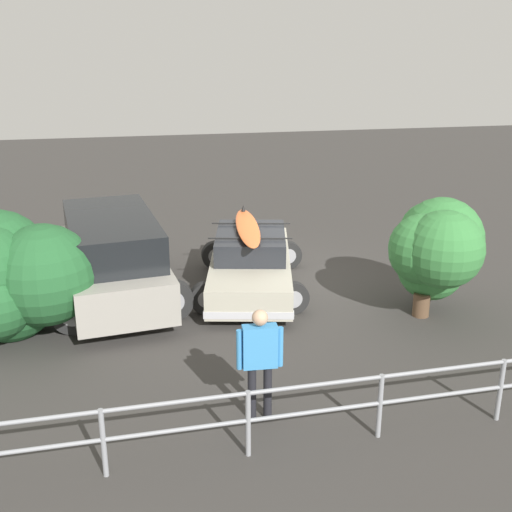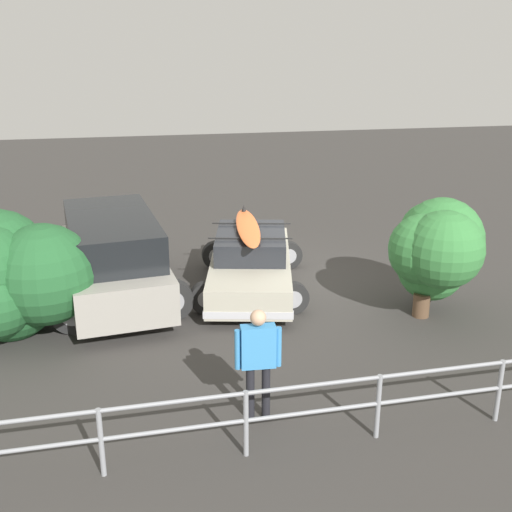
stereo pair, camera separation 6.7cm
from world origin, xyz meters
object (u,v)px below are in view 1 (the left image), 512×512
(bush_near_left, at_px, (435,247))
(bush_near_right, at_px, (6,280))
(suv_car, at_px, (113,257))
(person_bystander, at_px, (260,355))
(sedan_car, at_px, (251,262))

(bush_near_left, distance_m, bush_near_right, 7.86)
(suv_car, height_order, bush_near_right, bush_near_right)
(person_bystander, distance_m, bush_near_left, 4.91)
(suv_car, xyz_separation_m, bush_near_left, (-6.01, 1.88, 0.45))
(person_bystander, height_order, bush_near_left, bush_near_left)
(bush_near_right, bearing_deg, sedan_car, -163.56)
(sedan_car, height_order, bush_near_right, bush_near_right)
(sedan_car, height_order, person_bystander, person_bystander)
(sedan_car, distance_m, suv_car, 2.85)
(suv_car, bearing_deg, sedan_car, -178.24)
(person_bystander, relative_size, bush_near_right, 0.61)
(sedan_car, relative_size, person_bystander, 2.60)
(suv_car, height_order, person_bystander, suv_car)
(sedan_car, distance_m, person_bystander, 4.94)
(person_bystander, bearing_deg, bush_near_right, -41.88)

